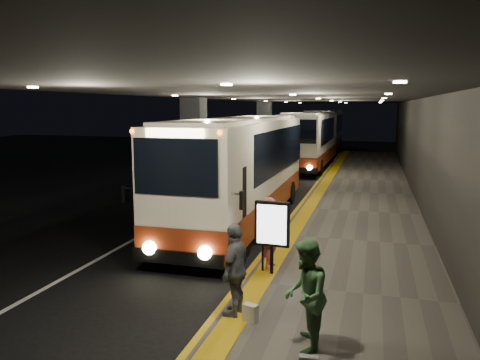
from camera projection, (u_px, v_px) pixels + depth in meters
The scene contains 17 objects.
ground at pixel (193, 241), 14.28m from camera, with size 90.00×90.00×0.00m, color black.
lane_line_white at pixel (197, 205), 19.52m from camera, with size 0.12×50.00×0.01m, color silver.
kerb_stripe_yellow at pixel (296, 211), 18.39m from camera, with size 0.18×50.00×0.01m, color gold.
sidewalk at pixel (359, 213), 17.72m from camera, with size 4.50×50.00×0.15m, color #514C44.
tactile_strip at pixel (309, 208), 18.23m from camera, with size 0.50×50.00×0.01m, color gold.
terminal_wall at pixel (427, 137), 16.66m from camera, with size 0.10×50.00×6.00m, color black.
support_columns at pixel (194, 155), 18.15m from camera, with size 0.80×24.80×4.40m.
canopy at pixel (302, 92), 17.64m from camera, with size 9.00×50.00×0.40m, color black.
coach_main at pixel (242, 175), 16.24m from camera, with size 2.52×11.53×3.58m.
coach_second at pixel (311, 142), 31.55m from camera, with size 2.52×11.51×3.61m.
coach_third at pixel (324, 133), 41.21m from camera, with size 2.49×11.68×3.67m.
passenger_boarding at pixel (271, 233), 11.33m from camera, with size 0.64×0.42×1.75m, color #D26274.
passenger_waiting_green at pixel (305, 295), 7.48m from camera, with size 0.89×0.55×1.82m, color #396337.
passenger_waiting_grey at pixel (235, 269), 8.74m from camera, with size 1.04×0.53×1.77m, color #4E4F53.
bag_plain at pixel (250, 313), 8.53m from camera, with size 0.27×0.16×0.33m, color beige.
info_sign at pixel (272, 226), 10.84m from camera, with size 0.82×0.15×1.74m.
stanchion_post at pixel (263, 251), 11.14m from camera, with size 0.05×0.05×1.01m, color black.
Camera 1 is at (5.19, -12.89, 4.04)m, focal length 35.00 mm.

